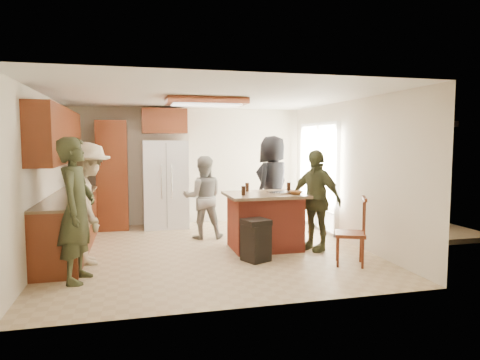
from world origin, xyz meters
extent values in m
plane|color=tan|center=(0.00, 0.00, 0.00)|extent=(5.00, 5.00, 0.00)
plane|color=white|center=(0.00, 0.00, 2.50)|extent=(5.00, 5.00, 0.00)
plane|color=beige|center=(0.00, 2.50, 1.25)|extent=(5.00, 0.00, 5.00)
plane|color=beige|center=(0.00, -2.50, 1.25)|extent=(5.00, 0.00, 5.00)
plane|color=beige|center=(-2.50, 0.00, 1.25)|extent=(0.00, 5.00, 5.00)
plane|color=beige|center=(2.50, 0.00, 1.25)|extent=(0.00, 5.00, 5.00)
cube|color=white|center=(2.48, 1.20, 1.05)|extent=(0.02, 1.60, 2.10)
cube|color=white|center=(2.46, 1.20, 1.05)|extent=(0.08, 1.72, 2.10)
cube|color=maroon|center=(0.00, 0.20, 2.44)|extent=(1.30, 0.70, 0.10)
cube|color=white|center=(0.00, 0.20, 2.38)|extent=(1.10, 0.50, 0.02)
cube|color=olive|center=(4.00, 1.20, -0.05)|extent=(3.00, 3.00, 0.10)
cube|color=#593319|center=(4.70, 1.80, 1.00)|extent=(1.40, 1.60, 2.00)
imported|color=#353A21|center=(-1.88, -1.12, 0.92)|extent=(0.61, 0.76, 1.84)
imported|color=gray|center=(0.05, 0.91, 0.76)|extent=(0.78, 0.53, 1.52)
imported|color=black|center=(1.46, 1.12, 0.95)|extent=(1.09, 1.06, 1.89)
imported|color=#404226|center=(1.70, -0.36, 0.83)|extent=(0.92, 1.09, 1.65)
imported|color=tan|center=(-1.83, -0.30, 0.89)|extent=(0.74, 1.23, 1.78)
cube|color=maroon|center=(-2.20, 0.40, 0.44)|extent=(0.60, 3.00, 0.88)
cube|color=#846B4C|center=(-2.20, 0.40, 0.90)|extent=(0.64, 3.00, 0.04)
cube|color=maroon|center=(-2.33, 0.40, 1.88)|extent=(0.35, 3.00, 0.85)
cube|color=maroon|center=(-1.60, 2.20, 1.10)|extent=(0.60, 0.60, 2.20)
cube|color=maroon|center=(-0.55, 2.20, 2.20)|extent=(0.90, 0.60, 0.50)
cube|color=white|center=(-0.55, 2.12, 0.90)|extent=(0.90, 0.72, 1.80)
cube|color=gray|center=(-0.55, 1.75, 0.90)|extent=(0.01, 0.01, 1.71)
cylinder|color=silver|center=(-0.65, 1.73, 0.99)|extent=(0.02, 0.02, 0.70)
cylinder|color=silver|center=(-0.45, 1.73, 0.99)|extent=(0.02, 0.02, 0.70)
cube|color=#AB3D2C|center=(0.93, -0.09, 0.44)|extent=(1.10, 0.85, 0.88)
cube|color=#82674B|center=(0.93, -0.09, 0.91)|extent=(1.28, 1.03, 0.05)
cube|color=silver|center=(1.18, -0.14, 0.94)|extent=(0.44, 0.37, 0.02)
imported|color=brown|center=(1.38, -0.34, 0.96)|extent=(0.24, 0.24, 0.05)
cylinder|color=black|center=(0.51, -0.27, 1.01)|extent=(0.07, 0.07, 0.15)
cylinder|color=black|center=(0.71, 0.23, 1.01)|extent=(0.07, 0.07, 0.15)
cylinder|color=black|center=(1.42, 0.11, 1.01)|extent=(0.07, 0.07, 0.15)
cube|color=black|center=(0.58, -0.77, 0.28)|extent=(0.45, 0.45, 0.55)
cube|color=black|center=(0.58, -0.77, 0.59)|extent=(0.44, 0.44, 0.08)
cube|color=maroon|center=(1.84, -1.29, 0.45)|extent=(0.56, 0.56, 0.05)
cylinder|color=maroon|center=(1.62, -1.38, 0.22)|extent=(0.05, 0.05, 0.44)
cylinder|color=maroon|center=(1.93, -1.52, 0.22)|extent=(0.05, 0.05, 0.44)
cylinder|color=maroon|center=(1.76, -1.07, 0.22)|extent=(0.05, 0.05, 0.44)
cylinder|color=maroon|center=(2.07, -1.21, 0.22)|extent=(0.05, 0.05, 0.44)
cube|color=maroon|center=(2.02, -1.37, 0.97)|extent=(0.20, 0.38, 0.05)
cylinder|color=maroon|center=(1.97, -1.48, 0.72)|extent=(0.03, 0.03, 0.50)
cylinder|color=maroon|center=(2.07, -1.26, 0.72)|extent=(0.03, 0.03, 0.50)
camera|label=1|loc=(-1.16, -6.81, 1.79)|focal=32.00mm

